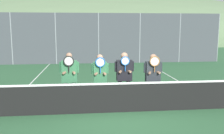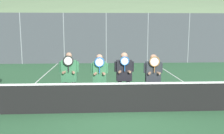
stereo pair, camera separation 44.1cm
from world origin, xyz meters
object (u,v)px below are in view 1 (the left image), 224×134
at_px(player_rightmost, 153,75).
at_px(car_center, 155,47).
at_px(car_left_of_center, 93,48).
at_px(player_leftmost, 69,76).
at_px(player_center_left, 100,77).
at_px(player_center_right, 124,74).
at_px(car_far_left, 26,49).

distance_m(player_rightmost, car_center, 12.73).
xyz_separation_m(car_left_of_center, car_center, (5.08, -0.21, 0.00)).
bearing_deg(player_leftmost, car_left_of_center, 85.01).
bearing_deg(car_left_of_center, player_rightmost, -82.79).
distance_m(player_center_left, car_left_of_center, 12.49).
relative_size(player_leftmost, player_center_right, 1.01).
bearing_deg(player_leftmost, player_center_right, 2.86).
distance_m(player_leftmost, player_rightmost, 2.66).
bearing_deg(player_rightmost, car_far_left, 118.82).
height_order(player_leftmost, car_center, car_center).
bearing_deg(car_center, player_center_right, -110.03).
relative_size(player_rightmost, car_center, 0.38).
bearing_deg(player_leftmost, car_far_left, 108.44).
bearing_deg(car_left_of_center, car_center, -2.34).
bearing_deg(player_rightmost, car_left_of_center, 97.21).
distance_m(player_leftmost, car_center, 13.69).
bearing_deg(car_far_left, player_rightmost, -61.18).
bearing_deg(car_center, player_center_left, -113.00).
bearing_deg(player_rightmost, car_center, 74.01).
distance_m(player_center_right, car_left_of_center, 12.36).
xyz_separation_m(player_leftmost, car_left_of_center, (1.09, 12.43, -0.14)).
relative_size(player_leftmost, car_left_of_center, 0.44).
distance_m(player_leftmost, car_left_of_center, 12.47).
bearing_deg(player_center_right, player_rightmost, -6.57).
bearing_deg(player_center_left, car_center, 67.00).
relative_size(player_center_left, player_rightmost, 1.01).
bearing_deg(car_left_of_center, player_leftmost, -94.99).
bearing_deg(car_center, player_leftmost, -116.77).
bearing_deg(car_center, car_left_of_center, 177.66).
height_order(player_center_left, player_center_right, player_center_right).
relative_size(player_center_left, car_center, 0.39).
bearing_deg(player_center_right, player_leftmost, -177.14).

